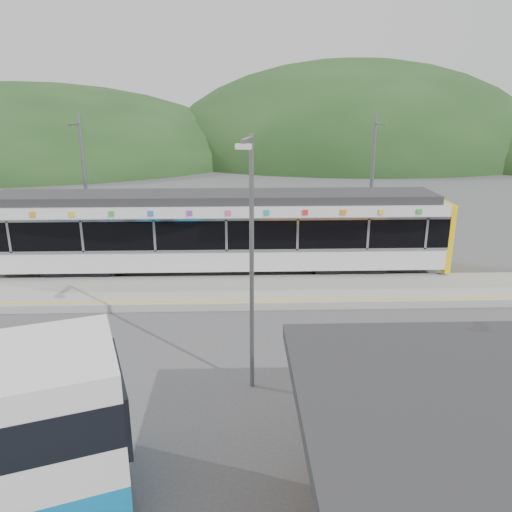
{
  "coord_description": "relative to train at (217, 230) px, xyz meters",
  "views": [
    {
      "loc": [
        0.49,
        -15.75,
        7.63
      ],
      "look_at": [
        1.04,
        1.0,
        2.4
      ],
      "focal_mm": 35.0,
      "sensor_mm": 36.0,
      "label": 1
    }
  ],
  "objects": [
    {
      "name": "ground",
      "position": [
        0.57,
        -6.0,
        -2.06
      ],
      "size": [
        120.0,
        120.0,
        0.0
      ],
      "primitive_type": "plane",
      "color": "#4C4C4F",
      "rests_on": "ground"
    },
    {
      "name": "hills",
      "position": [
        6.76,
        -0.71,
        -2.06
      ],
      "size": [
        146.0,
        149.0,
        26.0
      ],
      "color": "#1E3D19",
      "rests_on": "ground"
    },
    {
      "name": "platform",
      "position": [
        0.57,
        -2.7,
        -1.91
      ],
      "size": [
        26.0,
        3.2,
        0.3
      ],
      "primitive_type": "cube",
      "color": "#9E9E99",
      "rests_on": "ground"
    },
    {
      "name": "yellow_line",
      "position": [
        0.57,
        -4.0,
        -1.76
      ],
      "size": [
        26.0,
        0.1,
        0.01
      ],
      "primitive_type": "cube",
      "color": "yellow",
      "rests_on": "platform"
    },
    {
      "name": "train",
      "position": [
        0.0,
        0.0,
        0.0
      ],
      "size": [
        20.44,
        3.01,
        3.74
      ],
      "color": "black",
      "rests_on": "ground"
    },
    {
      "name": "catenary_mast_west",
      "position": [
        -6.43,
        2.56,
        1.58
      ],
      "size": [
        0.18,
        1.8,
        7.0
      ],
      "color": "slate",
      "rests_on": "ground"
    },
    {
      "name": "catenary_mast_east",
      "position": [
        7.57,
        2.56,
        1.58
      ],
      "size": [
        0.18,
        1.8,
        7.0
      ],
      "color": "slate",
      "rests_on": "ground"
    },
    {
      "name": "lamp_post",
      "position": [
        1.35,
        -9.64,
        2.01
      ],
      "size": [
        0.38,
        1.21,
        6.87
      ],
      "rotation": [
        0.0,
        0.0,
        -0.19
      ],
      "color": "slate",
      "rests_on": "ground"
    }
  ]
}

